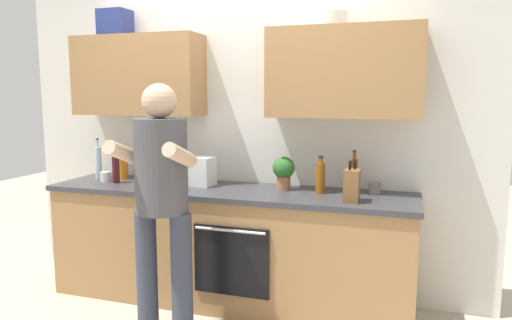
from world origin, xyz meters
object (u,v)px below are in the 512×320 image
object	(u,v)px
bottle_soy	(162,175)
bottle_juice	(124,169)
bottle_water	(98,163)
bottle_vinegar	(354,175)
bottle_syrup	(320,177)
cup_coffee	(106,177)
mixing_bowl	(154,178)
grocery_bag_produce	(203,171)
knife_block	(352,185)
person_standing	(161,192)
cup_stoneware	(375,188)
bottle_wine	(116,169)
potted_herb	(284,170)

from	to	relation	value
bottle_soy	bottle_juice	xyz separation A→B (m)	(-0.52, 0.27, -0.02)
bottle_water	bottle_vinegar	size ratio (longest dim) A/B	1.11
bottle_syrup	cup_coffee	world-z (taller)	bottle_syrup
bottle_water	mixing_bowl	bearing A→B (deg)	0.17
mixing_bowl	grocery_bag_produce	distance (m)	0.45
bottle_syrup	mixing_bowl	xyz separation A→B (m)	(-1.38, 0.00, -0.08)
bottle_water	knife_block	bearing A→B (deg)	-5.30
person_standing	mixing_bowl	size ratio (longest dim) A/B	7.21
bottle_vinegar	cup_coffee	bearing A→B (deg)	-174.47
knife_block	grocery_bag_produce	size ratio (longest dim) A/B	1.22
cup_stoneware	cup_coffee	bearing A→B (deg)	-174.96
bottle_vinegar	knife_block	size ratio (longest dim) A/B	1.13
bottle_syrup	person_standing	bearing A→B (deg)	-141.07
bottle_juice	cup_coffee	xyz separation A→B (m)	(-0.07, -0.15, -0.05)
bottle_syrup	bottle_juice	bearing A→B (deg)	177.56
cup_stoneware	person_standing	bearing A→B (deg)	-146.77
bottle_wine	cup_coffee	distance (m)	0.14
bottle_vinegar	cup_stoneware	distance (m)	0.18
person_standing	knife_block	bearing A→B (deg)	24.67
bottle_soy	cup_stoneware	bearing A→B (deg)	11.12
person_standing	cup_stoneware	distance (m)	1.53
bottle_vinegar	mixing_bowl	bearing A→B (deg)	-176.00
bottle_water	bottle_juice	bearing A→B (deg)	19.18
bottle_vinegar	potted_herb	distance (m)	0.52
bottle_soy	knife_block	bearing A→B (deg)	-0.09
bottle_wine	knife_block	xyz separation A→B (m)	(1.92, -0.09, -0.01)
bottle_soy	bottle_water	distance (m)	0.76
bottle_juice	cup_coffee	world-z (taller)	bottle_juice
mixing_bowl	grocery_bag_produce	bearing A→B (deg)	-0.16
bottle_soy	bottle_syrup	distance (m)	1.20
bottle_vinegar	bottle_wine	distance (m)	1.91
bottle_juice	cup_coffee	bearing A→B (deg)	-116.13
person_standing	knife_block	distance (m)	1.26
grocery_bag_produce	bottle_soy	bearing A→B (deg)	-141.24
bottle_juice	potted_herb	bearing A→B (deg)	-0.76
bottle_water	knife_block	xyz separation A→B (m)	(2.17, -0.20, -0.03)
person_standing	bottle_wine	distance (m)	0.99
bottle_water	knife_block	size ratio (longest dim) A/B	1.25
bottle_wine	mixing_bowl	bearing A→B (deg)	20.56
bottle_wine	bottle_juice	bearing A→B (deg)	104.13
person_standing	bottle_juice	distance (m)	1.14
bottle_water	potted_herb	bearing A→B (deg)	1.83
bottle_vinegar	person_standing	bearing A→B (deg)	-143.23
mixing_bowl	bottle_wine	bearing A→B (deg)	-159.44
bottle_soy	bottle_water	bearing A→B (deg)	164.74
bottle_soy	cup_coffee	size ratio (longest dim) A/B	2.79
bottle_juice	potted_herb	distance (m)	1.42
bottle_soy	bottle_vinegar	bearing A→B (deg)	12.44
bottle_wine	cup_stoneware	distance (m)	2.06
bottle_juice	cup_stoneware	bearing A→B (deg)	1.07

